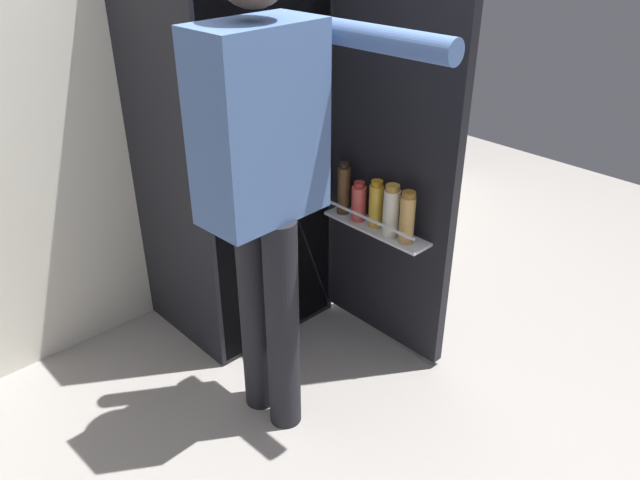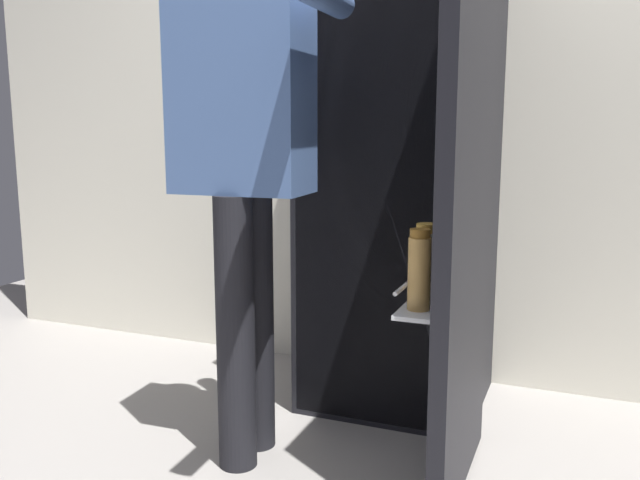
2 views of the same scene
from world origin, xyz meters
The scene contains 4 objects.
ground_plane centered at (0.00, 0.00, 0.00)m, with size 5.90×5.90×0.00m, color gray.
kitchen_wall centered at (0.00, 0.88, 1.21)m, with size 4.40×0.10×2.41m, color silver.
refrigerator centered at (0.03, 0.49, 0.89)m, with size 0.70×1.21×1.78m.
person centered at (-0.32, -0.09, 1.04)m, with size 0.56×0.72×1.72m.
Camera 2 is at (0.66, -1.92, 1.07)m, focal length 37.93 mm.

